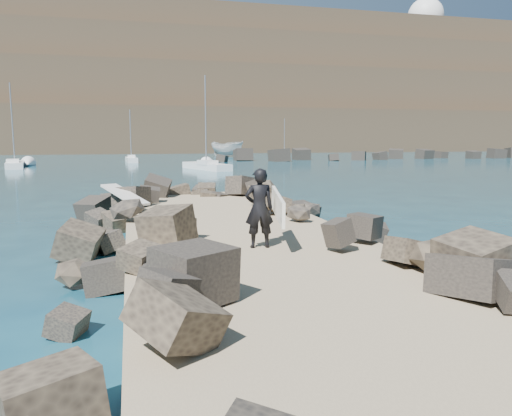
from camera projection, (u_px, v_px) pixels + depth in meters
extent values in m
plane|color=#0F384C|center=(246.00, 260.00, 12.86)|extent=(800.00, 800.00, 0.00)
cube|color=#8C7759|center=(267.00, 268.00, 10.90)|extent=(6.00, 26.00, 0.60)
cube|color=black|center=(130.00, 262.00, 10.64)|extent=(2.60, 22.00, 1.00)
cube|color=black|center=(377.00, 248.00, 12.05)|extent=(2.60, 22.00, 1.00)
cube|color=black|center=(391.00, 155.00, 74.09)|extent=(52.00, 4.00, 1.20)
cube|color=#2D4919|center=(167.00, 99.00, 166.66)|extent=(360.00, 140.00, 32.00)
cube|color=silver|center=(125.00, 198.00, 17.55)|extent=(1.72, 2.44, 0.08)
imported|color=silver|center=(227.00, 149.00, 86.89)|extent=(6.43, 7.04, 2.69)
imported|color=black|center=(259.00, 208.00, 11.48)|extent=(0.70, 0.49, 1.84)
cube|color=white|center=(278.00, 206.00, 11.59)|extent=(0.49, 2.26, 0.72)
cylinder|color=silver|center=(424.00, 45.00, 174.16)|extent=(8.10, 8.10, 7.09)
sphere|color=white|center=(426.00, 16.00, 172.82)|extent=(12.15, 12.15, 12.15)
cube|color=white|center=(131.00, 160.00, 65.42)|extent=(1.62, 5.71, 0.80)
cylinder|color=gray|center=(131.00, 134.00, 64.94)|extent=(0.12, 0.12, 6.21)
cube|color=white|center=(131.00, 157.00, 64.70)|extent=(1.01, 1.64, 0.44)
cube|color=white|center=(206.00, 167.00, 50.13)|extent=(4.05, 8.03, 0.80)
cylinder|color=gray|center=(206.00, 120.00, 49.48)|extent=(0.12, 0.12, 8.66)
cube|color=white|center=(208.00, 162.00, 49.19)|extent=(1.87, 2.48, 0.44)
cube|color=white|center=(284.00, 153.00, 97.50)|extent=(3.24, 5.81, 0.80)
cylinder|color=gray|center=(284.00, 135.00, 97.02)|extent=(0.12, 0.12, 6.31)
cube|color=white|center=(285.00, 151.00, 96.82)|extent=(1.43, 1.83, 0.44)
cube|color=white|center=(15.00, 166.00, 52.97)|extent=(2.91, 7.69, 0.80)
cylinder|color=gray|center=(12.00, 123.00, 52.35)|extent=(0.12, 0.12, 8.27)
cube|color=white|center=(13.00, 161.00, 52.05)|extent=(1.54, 2.28, 0.44)
cube|color=white|center=(277.00, 151.00, 113.87)|extent=(1.47, 5.06, 0.80)
cylinder|color=gray|center=(277.00, 137.00, 113.44)|extent=(0.12, 0.12, 5.49)
cube|color=white|center=(278.00, 149.00, 113.23)|extent=(0.90, 1.45, 0.44)
cube|color=white|center=(134.00, 46.00, 166.56)|extent=(8.00, 6.00, 3.50)
cube|color=white|center=(247.00, 40.00, 158.73)|extent=(12.00, 7.00, 4.00)
cube|color=white|center=(335.00, 53.00, 178.84)|extent=(6.00, 6.00, 3.00)
cube|color=white|center=(415.00, 42.00, 164.38)|extent=(5.00, 5.00, 5.00)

